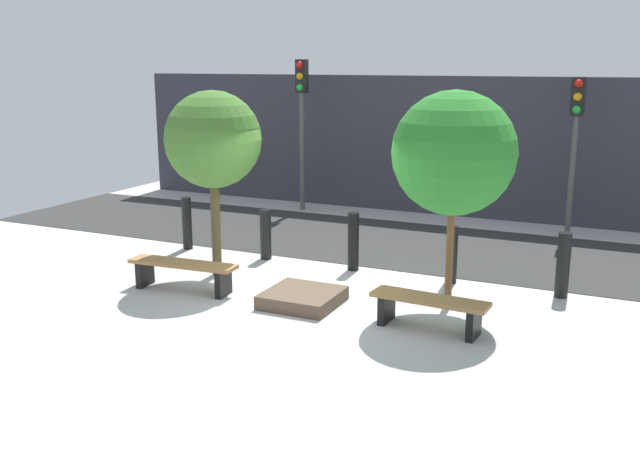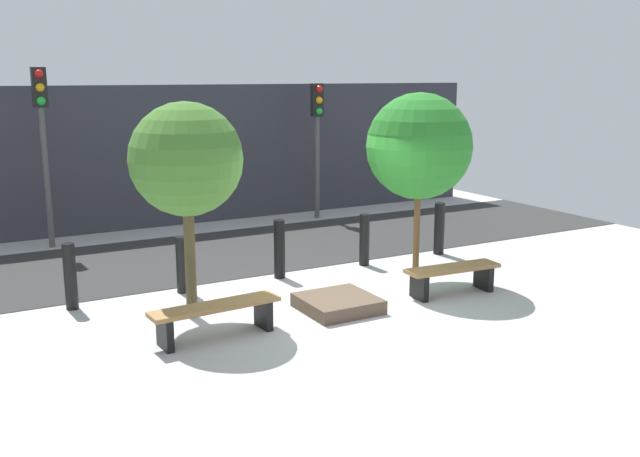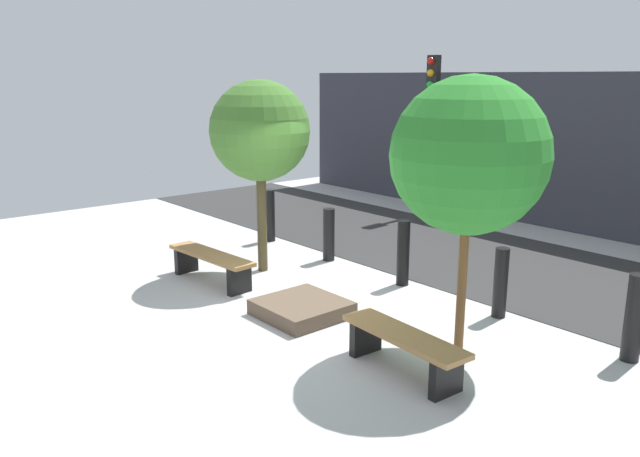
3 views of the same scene
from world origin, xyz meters
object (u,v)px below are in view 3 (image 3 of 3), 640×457
(bench_right, at_px, (404,345))
(planter_bed, at_px, (302,308))
(bench_left, at_px, (211,261))
(bollard_far_left, at_px, (270,216))
(bollard_right, at_px, (501,283))
(bollard_center, at_px, (403,253))
(bollard_far_right, at_px, (634,318))
(bollard_left, at_px, (329,235))
(tree_behind_left_bench, at_px, (260,132))
(tree_behind_right_bench, at_px, (469,156))
(traffic_light_west, at_px, (432,106))

(bench_right, bearing_deg, planter_bed, 178.24)
(bench_left, bearing_deg, bench_right, -3.90)
(planter_bed, distance_m, bollard_far_left, 4.05)
(bench_right, xyz_separation_m, planter_bed, (-2.02, 0.20, -0.22))
(planter_bed, height_order, bollard_right, bollard_right)
(bollard_center, distance_m, bollard_far_right, 3.49)
(bollard_far_left, relative_size, bollard_center, 0.99)
(bollard_far_left, xyz_separation_m, bollard_center, (3.49, 0.00, 0.00))
(bollard_left, bearing_deg, tree_behind_left_bench, -102.58)
(tree_behind_right_bench, bearing_deg, bollard_center, 148.77)
(tree_behind_right_bench, bearing_deg, bollard_left, 161.99)
(tree_behind_left_bench, xyz_separation_m, tree_behind_right_bench, (4.04, 0.00, -0.00))
(bench_right, xyz_separation_m, bollard_left, (-3.77, 2.21, 0.14))
(traffic_light_west, bearing_deg, tree_behind_left_bench, -78.76)
(bollard_center, bearing_deg, bench_right, -47.57)
(bollard_center, height_order, traffic_light_west, traffic_light_west)
(bench_right, height_order, bollard_left, bollard_left)
(bench_left, height_order, planter_bed, bench_left)
(bollard_center, xyz_separation_m, bollard_right, (1.75, 0.00, -0.03))
(bench_left, height_order, bollard_far_right, bollard_far_right)
(bench_right, xyz_separation_m, tree_behind_left_bench, (-4.04, 0.98, 1.98))
(bench_right, height_order, traffic_light_west, traffic_light_west)
(planter_bed, relative_size, tree_behind_right_bench, 0.34)
(bench_left, distance_m, bollard_far_left, 2.66)
(tree_behind_left_bench, bearing_deg, bollard_right, 18.01)
(bench_left, distance_m, bollard_right, 4.37)
(bench_right, distance_m, bollard_left, 4.37)
(bollard_far_right, bearing_deg, bollard_center, 180.00)
(bollard_far_left, relative_size, bollard_right, 1.06)
(tree_behind_left_bench, relative_size, bollard_far_right, 3.04)
(bench_right, bearing_deg, traffic_light_west, 132.18)
(bollard_far_left, height_order, bollard_center, bollard_center)
(bollard_left, relative_size, bollard_far_right, 0.90)
(bollard_left, bearing_deg, bollard_far_right, 0.00)
(bollard_far_left, bearing_deg, bollard_right, 0.00)
(bench_left, height_order, bench_right, bench_left)
(bench_left, relative_size, bollard_right, 1.90)
(bollard_far_right, bearing_deg, tree_behind_right_bench, -140.26)
(tree_behind_left_bench, distance_m, tree_behind_right_bench, 4.04)
(planter_bed, relative_size, tree_behind_left_bench, 0.34)
(planter_bed, relative_size, bollard_center, 1.05)
(tree_behind_right_bench, bearing_deg, tree_behind_left_bench, -180.00)
(tree_behind_left_bench, height_order, bollard_right, tree_behind_left_bench)
(tree_behind_right_bench, relative_size, bollard_far_right, 3.11)
(bollard_far_left, bearing_deg, tree_behind_right_bench, -12.53)
(bench_right, xyz_separation_m, bollard_center, (-2.02, 2.21, 0.19))
(bollard_far_left, bearing_deg, planter_bed, -29.92)
(tree_behind_left_bench, xyz_separation_m, bollard_left, (0.27, 1.22, -1.84))
(bollard_far_left, bearing_deg, bench_left, -56.31)
(planter_bed, relative_size, traffic_light_west, 0.30)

